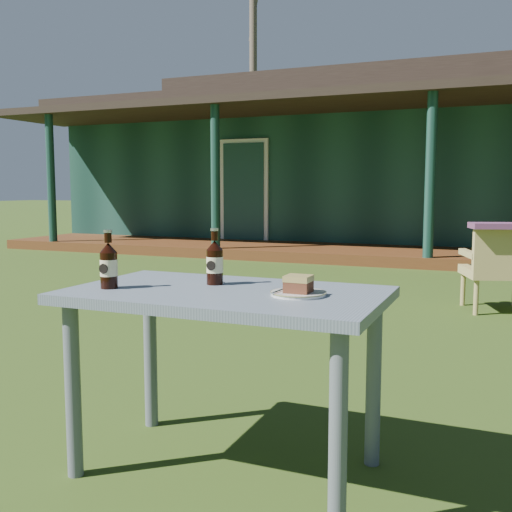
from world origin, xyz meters
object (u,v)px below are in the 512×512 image
at_px(cake_slice, 298,284).
at_px(plate, 298,293).
at_px(cafe_table, 226,316).
at_px(cola_bottle_near, 215,262).
at_px(armchair_left, 500,265).
at_px(cola_bottle_far, 109,265).

bearing_deg(cake_slice, plate, 106.89).
xyz_separation_m(cafe_table, cola_bottle_near, (-0.10, 0.11, 0.19)).
bearing_deg(plate, cake_slice, -73.11).
xyz_separation_m(plate, armchair_left, (0.65, 3.68, -0.30)).
relative_size(cafe_table, plate, 5.88).
xyz_separation_m(cafe_table, cola_bottle_far, (-0.44, -0.14, 0.19)).
xyz_separation_m(cafe_table, cake_slice, (0.30, -0.01, 0.15)).
distance_m(cafe_table, plate, 0.31).
distance_m(cake_slice, cola_bottle_far, 0.75).
xyz_separation_m(cake_slice, armchair_left, (0.65, 3.69, -0.34)).
height_order(cafe_table, plate, plate).
bearing_deg(cake_slice, cola_bottle_near, 162.98).
bearing_deg(plate, cola_bottle_far, -169.49).
bearing_deg(cola_bottle_far, plate, 10.51).
relative_size(cafe_table, cola_bottle_far, 5.26).
relative_size(cake_slice, armchair_left, 0.12).
relative_size(cafe_table, cola_bottle_near, 5.26).
bearing_deg(cafe_table, cola_bottle_near, 133.07).
distance_m(plate, cola_bottle_far, 0.75).
height_order(plate, cola_bottle_near, cola_bottle_near).
relative_size(cafe_table, armchair_left, 1.57).
distance_m(cafe_table, cake_slice, 0.33).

